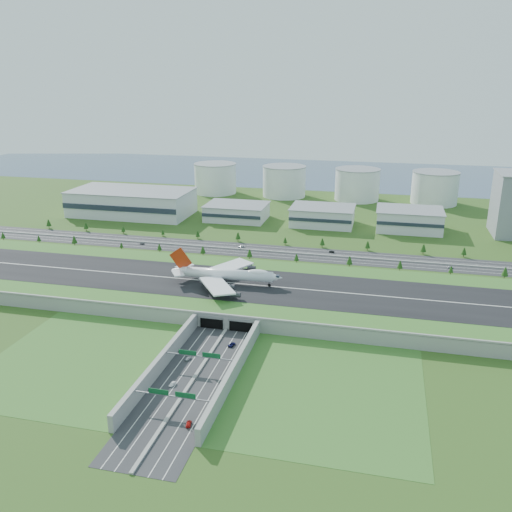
% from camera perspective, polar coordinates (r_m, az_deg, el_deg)
% --- Properties ---
extents(ground, '(1200.00, 1200.00, 0.00)m').
position_cam_1_polar(ground, '(350.72, -0.82, -4.26)').
color(ground, '#274816').
rests_on(ground, ground).
extents(airfield_deck, '(520.00, 100.00, 9.20)m').
position_cam_1_polar(airfield_deck, '(349.07, -0.82, -3.64)').
color(airfield_deck, gray).
rests_on(airfield_deck, ground).
extents(underpass_road, '(38.80, 120.40, 8.00)m').
position_cam_1_polar(underpass_road, '(263.82, -6.26, -11.64)').
color(underpass_road, '#28282B').
rests_on(underpass_road, ground).
extents(sign_gantry_near, '(38.70, 0.70, 9.80)m').
position_cam_1_polar(sign_gantry_near, '(265.68, -5.97, -10.53)').
color(sign_gantry_near, gray).
rests_on(sign_gantry_near, ground).
extents(sign_gantry_far, '(38.70, 0.70, 9.80)m').
position_cam_1_polar(sign_gantry_far, '(237.71, -8.82, -14.43)').
color(sign_gantry_far, gray).
rests_on(sign_gantry_far, ground).
extents(north_expressway, '(560.00, 36.00, 0.12)m').
position_cam_1_polar(north_expressway, '(437.73, 2.25, 0.40)').
color(north_expressway, '#28282B').
rests_on(north_expressway, ground).
extents(tree_row, '(497.14, 48.70, 8.45)m').
position_cam_1_polar(tree_row, '(433.63, 4.25, 0.85)').
color(tree_row, '#3D2819').
rests_on(tree_row, ground).
extents(hangar_west, '(120.00, 60.00, 25.00)m').
position_cam_1_polar(hangar_west, '(571.21, -12.93, 5.52)').
color(hangar_west, silver).
rests_on(hangar_west, ground).
extents(hangar_mid_a, '(58.00, 42.00, 15.00)m').
position_cam_1_polar(hangar_mid_a, '(538.11, -2.04, 4.65)').
color(hangar_mid_a, silver).
rests_on(hangar_mid_a, ground).
extents(hangar_mid_b, '(58.00, 42.00, 17.00)m').
position_cam_1_polar(hangar_mid_b, '(522.19, 7.02, 4.21)').
color(hangar_mid_b, silver).
rests_on(hangar_mid_b, ground).
extents(hangar_mid_c, '(58.00, 42.00, 19.00)m').
position_cam_1_polar(hangar_mid_c, '(519.60, 15.83, 3.69)').
color(hangar_mid_c, silver).
rests_on(hangar_mid_c, ground).
extents(fuel_tank_a, '(50.00, 50.00, 35.00)m').
position_cam_1_polar(fuel_tank_a, '(665.46, -4.30, 8.14)').
color(fuel_tank_a, white).
rests_on(fuel_tank_a, ground).
extents(fuel_tank_b, '(50.00, 50.00, 35.00)m').
position_cam_1_polar(fuel_tank_b, '(644.99, 2.98, 7.84)').
color(fuel_tank_b, white).
rests_on(fuel_tank_b, ground).
extents(fuel_tank_c, '(50.00, 50.00, 35.00)m').
position_cam_1_polar(fuel_tank_c, '(635.32, 10.60, 7.39)').
color(fuel_tank_c, white).
rests_on(fuel_tank_c, ground).
extents(fuel_tank_d, '(50.00, 50.00, 35.00)m').
position_cam_1_polar(fuel_tank_d, '(636.95, 18.30, 6.81)').
color(fuel_tank_d, white).
rests_on(fuel_tank_d, ground).
extents(bay_water, '(1200.00, 260.00, 0.06)m').
position_cam_1_polar(bay_water, '(809.02, 7.68, 8.59)').
color(bay_water, '#354A66').
rests_on(bay_water, ground).
extents(boeing_747, '(74.33, 70.14, 22.97)m').
position_cam_1_polar(boeing_747, '(347.85, -3.15, -1.92)').
color(boeing_747, white).
rests_on(boeing_747, airfield_deck).
extents(car_0, '(2.66, 4.40, 1.40)m').
position_cam_1_polar(car_0, '(277.78, -7.17, -10.65)').
color(car_0, silver).
rests_on(car_0, ground).
extents(car_1, '(2.46, 4.41, 1.38)m').
position_cam_1_polar(car_1, '(258.03, -8.77, -13.18)').
color(car_1, silver).
rests_on(car_1, ground).
extents(car_2, '(3.45, 5.68, 1.47)m').
position_cam_1_polar(car_2, '(289.07, -2.57, -9.28)').
color(car_2, '#0C0E3C').
rests_on(car_2, ground).
extents(car_3, '(2.97, 5.26, 1.44)m').
position_cam_1_polar(car_3, '(231.87, -7.10, -17.11)').
color(car_3, red).
rests_on(car_3, ground).
extents(car_4, '(4.08, 1.92, 1.35)m').
position_cam_1_polar(car_4, '(467.45, -11.88, 1.28)').
color(car_4, '#525257').
rests_on(car_4, ground).
extents(car_5, '(4.60, 2.25, 1.45)m').
position_cam_1_polar(car_5, '(440.21, 7.96, 0.45)').
color(car_5, black).
rests_on(car_5, ground).
extents(car_6, '(5.08, 3.24, 1.31)m').
position_cam_1_polar(car_6, '(425.44, 19.79, -1.14)').
color(car_6, '#B3B2B7').
rests_on(car_6, ground).
extents(car_7, '(6.03, 3.35, 1.65)m').
position_cam_1_polar(car_7, '(449.21, -1.58, 1.00)').
color(car_7, silver).
rests_on(car_7, ground).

